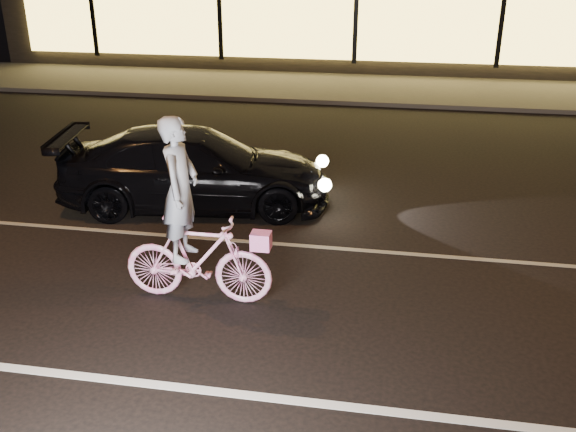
# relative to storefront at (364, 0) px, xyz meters

# --- Properties ---
(ground) EXTENTS (90.00, 90.00, 0.00)m
(ground) POSITION_rel_storefront_xyz_m (0.00, -18.97, -2.15)
(ground) COLOR black
(ground) RESTS_ON ground
(lane_stripe_near) EXTENTS (60.00, 0.12, 0.01)m
(lane_stripe_near) POSITION_rel_storefront_xyz_m (0.00, -20.47, -2.14)
(lane_stripe_near) COLOR silver
(lane_stripe_near) RESTS_ON ground
(lane_stripe_far) EXTENTS (60.00, 0.10, 0.01)m
(lane_stripe_far) POSITION_rel_storefront_xyz_m (0.00, -16.97, -2.14)
(lane_stripe_far) COLOR gray
(lane_stripe_far) RESTS_ON ground
(sidewalk) EXTENTS (30.00, 4.00, 0.12)m
(sidewalk) POSITION_rel_storefront_xyz_m (0.00, -5.97, -2.09)
(sidewalk) COLOR #383533
(sidewalk) RESTS_ON ground
(storefront) EXTENTS (25.40, 8.42, 4.20)m
(storefront) POSITION_rel_storefront_xyz_m (0.00, 0.00, 0.00)
(storefront) COLOR black
(storefront) RESTS_ON ground
(cyclist) EXTENTS (1.89, 0.65, 2.39)m
(cyclist) POSITION_rel_storefront_xyz_m (-0.84, -18.72, -1.30)
(cyclist) COLOR #F03698
(cyclist) RESTS_ON ground
(sedan) EXTENTS (4.79, 2.54, 1.32)m
(sedan) POSITION_rel_storefront_xyz_m (-1.78, -15.66, -1.49)
(sedan) COLOR black
(sedan) RESTS_ON ground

